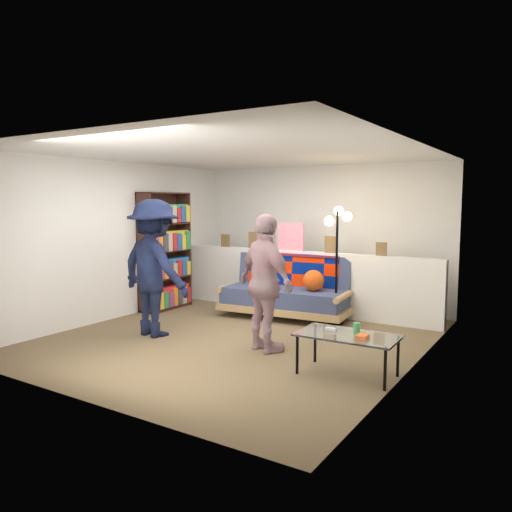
{
  "coord_description": "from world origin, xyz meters",
  "views": [
    {
      "loc": [
        3.6,
        -5.34,
        1.79
      ],
      "look_at": [
        0.0,
        0.4,
        1.05
      ],
      "focal_mm": 35.0,
      "sensor_mm": 36.0,
      "label": 1
    }
  ],
  "objects_px": {
    "person_right": "(266,283)",
    "bookshelf": "(165,255)",
    "floor_lamp": "(338,241)",
    "coffee_table": "(348,337)",
    "person_left": "(154,268)",
    "futon_sofa": "(288,291)"
  },
  "relations": [
    {
      "from": "coffee_table",
      "to": "floor_lamp",
      "type": "distance_m",
      "value": 2.37
    },
    {
      "from": "coffee_table",
      "to": "person_right",
      "type": "distance_m",
      "value": 1.26
    },
    {
      "from": "floor_lamp",
      "to": "futon_sofa",
      "type": "bearing_deg",
      "value": 178.85
    },
    {
      "from": "bookshelf",
      "to": "person_right",
      "type": "height_order",
      "value": "bookshelf"
    },
    {
      "from": "person_right",
      "to": "bookshelf",
      "type": "bearing_deg",
      "value": 0.76
    },
    {
      "from": "coffee_table",
      "to": "person_left",
      "type": "height_order",
      "value": "person_left"
    },
    {
      "from": "bookshelf",
      "to": "floor_lamp",
      "type": "relative_size",
      "value": 1.13
    },
    {
      "from": "futon_sofa",
      "to": "bookshelf",
      "type": "xyz_separation_m",
      "value": [
        -2.04,
        -0.57,
        0.51
      ]
    },
    {
      "from": "futon_sofa",
      "to": "person_right",
      "type": "bearing_deg",
      "value": -70.01
    },
    {
      "from": "coffee_table",
      "to": "bookshelf",
      "type": "bearing_deg",
      "value": 159.29
    },
    {
      "from": "futon_sofa",
      "to": "bookshelf",
      "type": "relative_size",
      "value": 1.07
    },
    {
      "from": "person_left",
      "to": "person_right",
      "type": "bearing_deg",
      "value": -166.35
    },
    {
      "from": "futon_sofa",
      "to": "coffee_table",
      "type": "relative_size",
      "value": 1.99
    },
    {
      "from": "floor_lamp",
      "to": "person_left",
      "type": "relative_size",
      "value": 0.95
    },
    {
      "from": "person_right",
      "to": "floor_lamp",
      "type": "bearing_deg",
      "value": -71.42
    },
    {
      "from": "floor_lamp",
      "to": "person_left",
      "type": "xyz_separation_m",
      "value": [
        -1.82,
        -1.89,
        -0.31
      ]
    },
    {
      "from": "bookshelf",
      "to": "person_left",
      "type": "relative_size",
      "value": 1.07
    },
    {
      "from": "person_left",
      "to": "person_right",
      "type": "xyz_separation_m",
      "value": [
        1.64,
        0.16,
        -0.09
      ]
    },
    {
      "from": "futon_sofa",
      "to": "person_right",
      "type": "distance_m",
      "value": 1.9
    },
    {
      "from": "coffee_table",
      "to": "person_right",
      "type": "height_order",
      "value": "person_right"
    },
    {
      "from": "futon_sofa",
      "to": "floor_lamp",
      "type": "bearing_deg",
      "value": -1.15
    },
    {
      "from": "futon_sofa",
      "to": "floor_lamp",
      "type": "relative_size",
      "value": 1.2
    }
  ]
}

